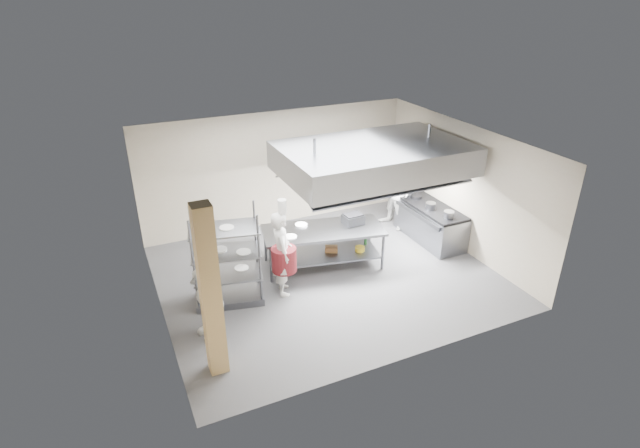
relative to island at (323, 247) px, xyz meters
name	(u,v)px	position (x,y,z in m)	size (l,w,h in m)	color
floor	(327,275)	(-0.13, -0.46, -0.46)	(7.00, 7.00, 0.00)	#3B3B3E
ceiling	(328,144)	(-0.13, -0.46, 2.54)	(7.00, 7.00, 0.00)	silver
wall_back	(277,169)	(-0.13, 2.54, 1.04)	(7.00, 7.00, 0.00)	tan
wall_left	(153,247)	(-3.63, -0.46, 1.04)	(6.00, 6.00, 0.00)	tan
wall_right	(462,188)	(3.37, -0.46, 1.04)	(6.00, 6.00, 0.00)	tan
column	(210,293)	(-3.03, -2.36, 1.04)	(0.30, 0.30, 3.00)	tan
exhaust_hood	(374,158)	(1.17, -0.06, 1.94)	(4.00, 2.50, 0.60)	gray
hood_strip_a	(336,178)	(0.27, -0.06, 1.62)	(1.60, 0.12, 0.04)	white
hood_strip_b	(408,167)	(2.07, -0.06, 1.62)	(1.60, 0.12, 0.04)	white
wall_shelf	(342,162)	(1.67, 2.38, 1.04)	(1.50, 0.28, 0.04)	gray
island	(323,247)	(0.00, 0.00, 0.00)	(2.66, 1.11, 0.91)	gray
island_worktop	(323,230)	(0.00, 0.00, 0.42)	(2.66, 1.11, 0.06)	gray
island_undershelf	(323,253)	(0.00, 0.00, -0.16)	(2.44, 1.00, 0.04)	slate
pass_rack	(226,257)	(-2.31, -0.47, 0.54)	(1.33, 0.78, 1.99)	slate
cooking_range	(430,224)	(2.95, 0.04, -0.04)	(0.80, 2.00, 0.84)	slate
range_top	(432,207)	(2.95, 0.04, 0.41)	(0.78, 1.96, 0.06)	black
chef_head	(282,253)	(-1.22, -0.65, 0.46)	(0.66, 0.44, 1.82)	silver
chef_line	(395,193)	(2.47, 0.99, 0.53)	(0.95, 0.74, 1.96)	silver
chef_plating	(206,294)	(-2.93, -1.38, 0.41)	(1.01, 0.42, 1.73)	white
griddle	(353,219)	(0.72, -0.03, 0.56)	(0.44, 0.34, 0.21)	slate
wicker_basket	(331,249)	(0.19, -0.03, -0.07)	(0.28, 0.19, 0.12)	olive
stockpot	(431,206)	(2.80, -0.09, 0.53)	(0.24, 0.24, 0.17)	gray
plate_stack	(228,273)	(-2.31, -0.47, 0.18)	(0.28, 0.28, 0.05)	white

